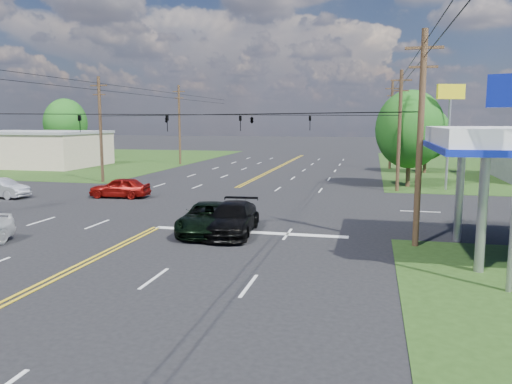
% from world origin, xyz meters
% --- Properties ---
extents(ground, '(280.00, 280.00, 0.00)m').
position_xyz_m(ground, '(0.00, 12.00, 0.00)').
color(ground, black).
rests_on(ground, ground).
extents(grass_nw, '(46.00, 48.00, 0.03)m').
position_xyz_m(grass_nw, '(-35.00, 44.00, 0.00)').
color(grass_nw, '#1F3812').
rests_on(grass_nw, ground).
extents(stop_bar, '(10.00, 0.50, 0.02)m').
position_xyz_m(stop_bar, '(5.00, 4.00, 0.00)').
color(stop_bar, silver).
rests_on(stop_bar, ground).
extents(retail_nw, '(16.00, 11.00, 4.00)m').
position_xyz_m(retail_nw, '(-30.00, 34.00, 2.00)').
color(retail_nw, '#C3B192').
rests_on(retail_nw, ground).
extents(pole_se, '(1.60, 0.28, 9.50)m').
position_xyz_m(pole_se, '(13.00, 3.00, 4.92)').
color(pole_se, '#3D2E19').
rests_on(pole_se, ground).
extents(pole_nw, '(1.60, 0.28, 9.50)m').
position_xyz_m(pole_nw, '(-13.00, 21.00, 4.92)').
color(pole_nw, '#3D2E19').
rests_on(pole_nw, ground).
extents(pole_ne, '(1.60, 0.28, 9.50)m').
position_xyz_m(pole_ne, '(13.00, 21.00, 4.92)').
color(pole_ne, '#3D2E19').
rests_on(pole_ne, ground).
extents(pole_left_far, '(1.60, 0.28, 10.00)m').
position_xyz_m(pole_left_far, '(-13.00, 40.00, 5.17)').
color(pole_left_far, '#3D2E19').
rests_on(pole_left_far, ground).
extents(pole_right_far, '(1.60, 0.28, 10.00)m').
position_xyz_m(pole_right_far, '(13.00, 40.00, 5.17)').
color(pole_right_far, '#3D2E19').
rests_on(pole_right_far, ground).
extents(span_wire_signals, '(26.00, 18.00, 1.13)m').
position_xyz_m(span_wire_signals, '(0.00, 12.00, 6.00)').
color(span_wire_signals, black).
rests_on(span_wire_signals, ground).
extents(power_lines, '(26.04, 100.00, 0.64)m').
position_xyz_m(power_lines, '(0.00, 10.00, 8.60)').
color(power_lines, black).
rests_on(power_lines, ground).
extents(tree_right_a, '(5.70, 5.70, 8.18)m').
position_xyz_m(tree_right_a, '(14.00, 24.00, 4.87)').
color(tree_right_a, '#3D2E19').
rests_on(tree_right_a, ground).
extents(tree_right_b, '(4.94, 4.94, 7.09)m').
position_xyz_m(tree_right_b, '(16.50, 36.00, 4.22)').
color(tree_right_b, '#3D2E19').
rests_on(tree_right_b, ground).
extents(tree_far_l, '(6.08, 6.08, 8.72)m').
position_xyz_m(tree_far_l, '(-32.00, 44.00, 5.19)').
color(tree_far_l, '#3D2E19').
rests_on(tree_far_l, ground).
extents(pickup_dkgreen, '(3.17, 5.66, 1.49)m').
position_xyz_m(pickup_dkgreen, '(3.00, 3.50, 0.75)').
color(pickup_dkgreen, black).
rests_on(pickup_dkgreen, ground).
extents(suv_black, '(2.57, 5.49, 1.55)m').
position_xyz_m(suv_black, '(4.29, 3.50, 0.78)').
color(suv_black, black).
rests_on(suv_black, ground).
extents(sedan_silver, '(4.40, 1.96, 1.40)m').
position_xyz_m(sedan_silver, '(-15.39, 11.00, 0.70)').
color(sedan_silver, silver).
rests_on(sedan_silver, ground).
extents(sedan_red, '(4.49, 2.07, 1.49)m').
position_xyz_m(sedan_red, '(-6.96, 13.00, 0.74)').
color(sedan_red, maroon).
rests_on(sedan_red, ground).
extents(polesign_ne, '(2.25, 1.11, 8.47)m').
position_xyz_m(polesign_ne, '(16.88, 22.59, 6.66)').
color(polesign_ne, '#A5A5AA').
rests_on(polesign_ne, ground).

